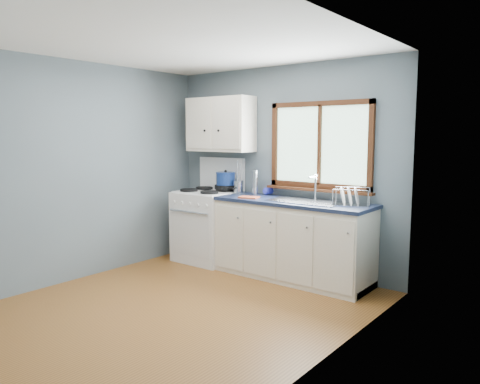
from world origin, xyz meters
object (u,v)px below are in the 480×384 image
Objects in this scene: base_cabinets at (292,244)px; thermos at (255,183)px; skillet at (225,187)px; stockpot at (226,180)px; gas_range at (207,224)px; sink at (306,207)px; utensil_crock at (238,186)px; dish_rack at (351,200)px.

base_cabinets is 6.03× the size of thermos.
base_cabinets is at bearing 17.26° from skillet.
thermos reaches higher than stockpot.
thermos reaches higher than skillet.
stockpot is at bearing 82.56° from skillet.
thermos is (0.66, 0.16, 0.58)m from gas_range.
stockpot is 0.95× the size of thermos.
sink is 2.88× the size of stockpot.
utensil_crock reaches higher than thermos.
stockpot reaches higher than dish_rack.
stockpot is at bearing 173.07° from base_cabinets.
gas_range is 1.31m from base_cabinets.
skillet is 0.09m from stockpot.
gas_range is 2.05m from dish_rack.
dish_rack is (1.81, -0.07, -0.01)m from skillet.
stockpot is (0.01, 0.01, 0.09)m from skillet.
utensil_crock reaches higher than stockpot.
base_cabinets is at bearing 165.19° from dish_rack.
sink reaches higher than stockpot.
utensil_crock is (0.20, 0.01, -0.07)m from stockpot.
gas_range is 3.19× the size of skillet.
thermos is (-0.64, 0.14, 0.66)m from base_cabinets.
utensil_crock is 1.60m from dish_rack.
stockpot is at bearing 39.43° from gas_range.
base_cabinets is 1.31m from stockpot.
utensil_crock is at bearing 3.15° from stockpot.
gas_range reaches higher than sink.
utensil_crock reaches higher than dish_rack.
base_cabinets is at bearing 0.82° from gas_range.
gas_range is 1.62× the size of sink.
skillet is 1.03× the size of utensil_crock.
dish_rack is at bearing -3.74° from thermos.
base_cabinets is 4.46× the size of utensil_crock.
stockpot is 0.70× the size of utensil_crock.
utensil_crock is 1.35× the size of thermos.
utensil_crock is 0.92× the size of dish_rack.
dish_rack reaches higher than base_cabinets.
gas_range is 3.28× the size of utensil_crock.
sink is 1.32m from stockpot.
sink reaches higher than base_cabinets.
utensil_crock is at bearing 170.87° from base_cabinets.
stockpot is 0.47m from thermos.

